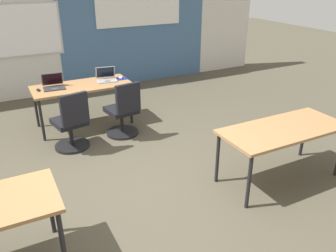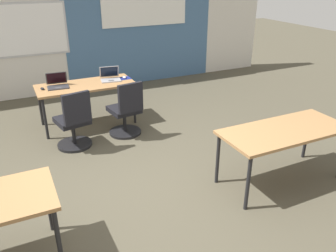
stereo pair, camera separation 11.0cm
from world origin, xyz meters
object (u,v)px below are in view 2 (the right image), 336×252
(desk_near_right, at_px, (285,134))
(chair_far_right, at_px, (126,113))
(laptop_far_right, at_px, (110,77))
(mouse_far_left, at_px, (42,89))
(mouse_far_right, at_px, (124,77))
(laptop_far_left, at_px, (58,84))
(chair_far_left, at_px, (74,125))
(desk_far_center, at_px, (86,88))

(desk_near_right, distance_m, chair_far_right, 2.48)
(desk_near_right, xyz_separation_m, laptop_far_right, (-1.30, 2.86, 0.11))
(chair_far_right, distance_m, mouse_far_left, 1.39)
(mouse_far_right, bearing_deg, laptop_far_right, 175.63)
(desk_near_right, xyz_separation_m, laptop_far_left, (-2.19, 2.86, 0.11))
(desk_near_right, height_order, mouse_far_right, mouse_far_right)
(desk_near_right, height_order, mouse_far_left, mouse_far_left)
(chair_far_right, height_order, chair_far_left, same)
(laptop_far_left, bearing_deg, mouse_far_right, 3.60)
(desk_near_right, relative_size, laptop_far_right, 4.25)
(desk_near_right, height_order, chair_far_right, chair_far_right)
(mouse_far_right, bearing_deg, chair_far_right, -108.18)
(desk_near_right, xyz_separation_m, desk_far_center, (-1.75, 2.80, 0.00))
(mouse_far_right, relative_size, laptop_far_left, 0.29)
(desk_near_right, height_order, laptop_far_left, laptop_far_left)
(mouse_far_right, relative_size, chair_far_right, 0.11)
(desk_far_center, relative_size, laptop_far_left, 4.53)
(desk_near_right, relative_size, chair_far_right, 1.74)
(laptop_far_right, relative_size, chair_far_right, 0.41)
(desk_near_right, relative_size, mouse_far_left, 15.20)
(mouse_far_right, height_order, mouse_far_left, mouse_far_right)
(mouse_far_left, relative_size, chair_far_left, 0.11)
(laptop_far_right, distance_m, chair_far_right, 0.86)
(desk_far_center, relative_size, laptop_far_right, 4.25)
(laptop_far_right, bearing_deg, mouse_far_right, 4.73)
(chair_far_right, relative_size, chair_far_left, 1.00)
(chair_far_right, distance_m, chair_far_left, 0.84)
(desk_near_right, bearing_deg, laptop_far_left, 127.43)
(desk_near_right, height_order, desk_far_center, same)
(desk_far_center, xyz_separation_m, mouse_far_right, (0.70, 0.04, 0.08))
(chair_far_right, bearing_deg, mouse_far_right, -116.35)
(desk_far_center, distance_m, chair_far_right, 0.88)
(laptop_far_right, bearing_deg, mouse_far_left, -168.85)
(desk_far_center, relative_size, chair_far_left, 1.74)
(chair_far_right, bearing_deg, chair_far_left, -2.79)
(mouse_far_left, bearing_deg, desk_far_center, -1.60)
(desk_far_center, xyz_separation_m, chair_far_left, (-0.39, -0.78, -0.28))
(desk_far_center, bearing_deg, laptop_far_right, 7.56)
(laptop_far_right, height_order, chair_far_right, laptop_far_right)
(laptop_far_right, distance_m, mouse_far_left, 1.14)
(chair_far_right, bearing_deg, desk_far_center, -65.56)
(desk_far_center, relative_size, chair_far_right, 1.74)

